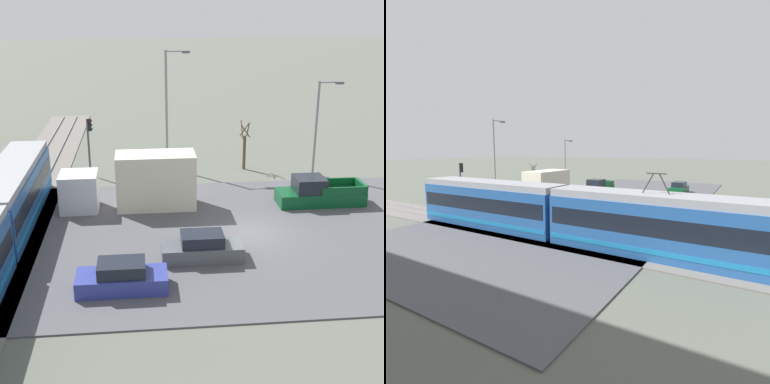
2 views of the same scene
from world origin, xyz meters
The scene contains 11 objects.
ground_plane centered at (0.00, 0.00, 0.00)m, with size 320.00×320.00×0.00m, color #565B51.
road_surface centered at (0.00, 0.00, 0.04)m, with size 18.38×49.51×0.08m.
rail_bed centered at (0.00, 14.36, 0.05)m, with size 69.42×4.40×0.22m.
box_truck centered at (4.83, 6.67, 1.77)m, with size 2.43×8.77×3.65m.
pickup_truck centered at (4.32, -5.44, 0.79)m, with size 2.08×5.81×1.89m.
sedan_car_1 centered at (-2.98, 3.32, 0.69)m, with size 1.78×4.30×1.47m.
sedan_car_2 centered at (-5.79, 7.48, 0.69)m, with size 1.82×4.33×1.47m.
traffic_light_pole centered at (12.15, 10.29, 2.98)m, with size 0.28×0.47×4.54m.
street_tree centered at (12.65, -1.96, 1.81)m, with size 0.95×0.79×3.97m.
street_lamp_near_crossing centered at (10.78, -7.35, 4.28)m, with size 0.36×1.95×7.34m.
street_lamp_mid_block centered at (13.58, 4.06, 5.37)m, with size 0.36×1.95×9.45m.
Camera 1 is at (-28.40, 6.40, 13.24)m, focal length 50.00 mm.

